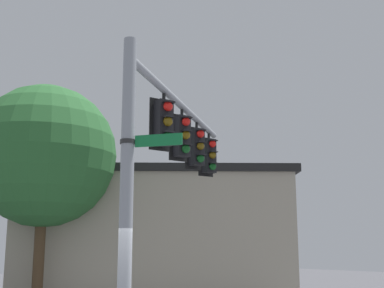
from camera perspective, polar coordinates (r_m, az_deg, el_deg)
signal_pole at (r=9.57m, az=-7.22°, el=-5.79°), size 0.25×0.25×6.14m
mast_arm at (r=13.38m, az=-1.06°, el=4.12°), size 5.58×4.72×0.18m
traffic_light_nearest_pole at (r=11.78m, az=-3.10°, el=2.36°), size 0.54×0.49×1.31m
traffic_light_mid_inner at (r=13.13m, az=-1.08°, el=0.88°), size 0.54×0.49×1.31m
traffic_light_mid_outer at (r=14.51m, az=0.56°, el=-0.31°), size 0.54×0.49×1.31m
traffic_light_arm_end at (r=15.90m, az=1.91°, el=-1.30°), size 0.54×0.49×1.31m
street_name_sign at (r=9.62m, az=-5.49°, el=0.32°), size 0.84×0.97×0.22m
storefront_building at (r=21.39m, az=-3.95°, el=-10.15°), size 11.95×10.57×5.24m
tree_by_storefront at (r=19.02m, az=-15.90°, el=-1.26°), size 5.03×5.03×7.90m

